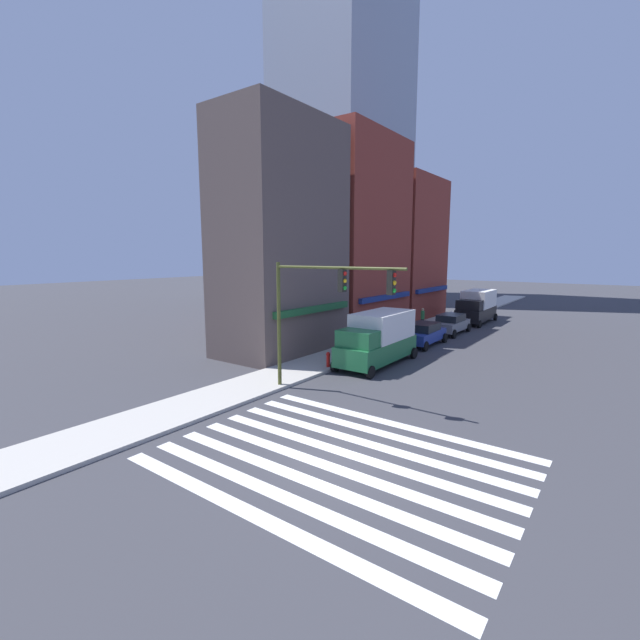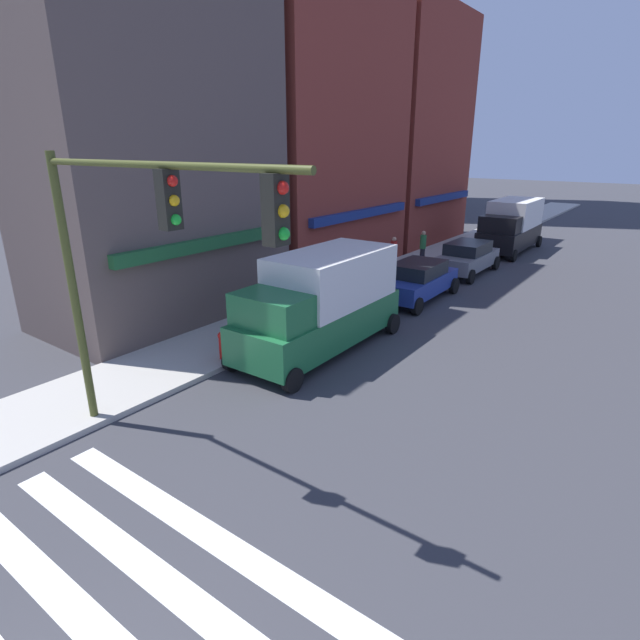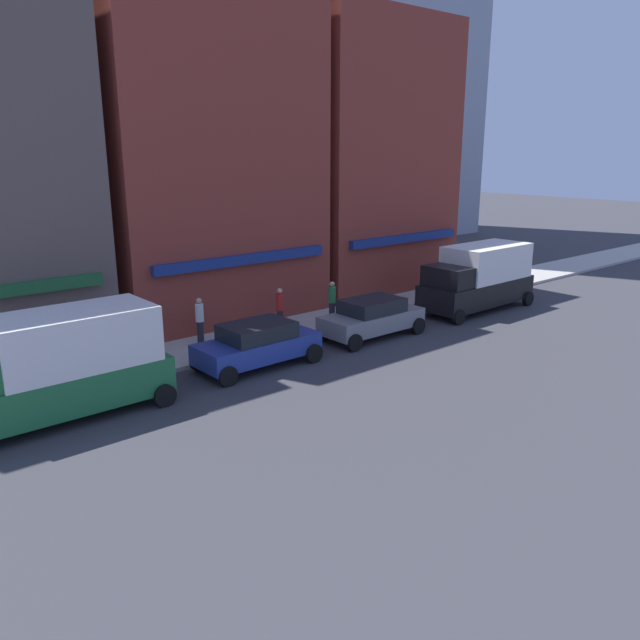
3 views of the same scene
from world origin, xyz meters
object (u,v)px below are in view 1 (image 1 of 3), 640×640
object	(u,v)px
sedan_grey	(451,323)
sedan_blue	(423,333)
traffic_signal	(321,299)
box_truck_black	(477,306)
pedestrian_green_top	(423,318)
fire_hydrant	(328,359)
box_truck_green	(378,338)
pedestrian_white_shirt	(379,326)
pedestrian_red_jacket	(406,321)

from	to	relation	value
sedan_grey	sedan_blue	bearing A→B (deg)	179.85
traffic_signal	box_truck_black	world-z (taller)	traffic_signal
sedan_grey	pedestrian_green_top	xyz separation A→B (m)	(-0.04, 2.40, 0.23)
sedan_grey	fire_hydrant	bearing A→B (deg)	173.31
sedan_blue	pedestrian_green_top	bearing A→B (deg)	22.55
sedan_grey	box_truck_green	bearing A→B (deg)	179.85
pedestrian_white_shirt	sedan_grey	bearing A→B (deg)	113.95
box_truck_black	pedestrian_white_shirt	size ratio (longest dim) A/B	3.52
pedestrian_green_top	pedestrian_white_shirt	size ratio (longest dim) A/B	1.00
traffic_signal	pedestrian_green_top	xyz separation A→B (m)	(18.85, 3.16, -3.35)
sedan_grey	pedestrian_green_top	size ratio (longest dim) A/B	2.49
pedestrian_white_shirt	fire_hydrant	world-z (taller)	pedestrian_white_shirt
traffic_signal	pedestrian_white_shirt	bearing A→B (deg)	17.58
sedan_blue	fire_hydrant	distance (m)	9.44
sedan_blue	pedestrian_green_top	distance (m)	6.02
pedestrian_green_top	fire_hydrant	xyz separation A→B (m)	(-14.80, -0.70, -0.46)
box_truck_green	box_truck_black	bearing A→B (deg)	-0.73
pedestrian_green_top	fire_hydrant	distance (m)	14.82
traffic_signal	pedestrian_white_shirt	distance (m)	14.02
sedan_blue	pedestrian_green_top	xyz separation A→B (m)	(5.52, 2.40, 0.23)
box_truck_green	pedestrian_red_jacket	xyz separation A→B (m)	(9.70, 2.77, -0.51)
sedan_blue	pedestrian_red_jacket	size ratio (longest dim) A/B	2.50
sedan_grey	box_truck_black	world-z (taller)	box_truck_black
pedestrian_white_shirt	traffic_signal	bearing A→B (deg)	-18.93
sedan_grey	pedestrian_green_top	distance (m)	2.41
box_truck_green	pedestrian_green_top	distance (m)	12.45
traffic_signal	box_truck_black	xyz separation A→B (m)	(25.87, 0.76, -2.84)
sedan_grey	pedestrian_white_shirt	distance (m)	6.81
sedan_blue	pedestrian_green_top	size ratio (longest dim) A/B	2.50
box_truck_green	sedan_blue	bearing A→B (deg)	-0.73
traffic_signal	pedestrian_green_top	bearing A→B (deg)	9.50
traffic_signal	box_truck_green	distance (m)	7.27
box_truck_green	traffic_signal	bearing A→B (deg)	-174.24
pedestrian_green_top	fire_hydrant	size ratio (longest dim) A/B	2.10
box_truck_black	pedestrian_white_shirt	distance (m)	13.33
box_truck_black	fire_hydrant	xyz separation A→B (m)	(-21.81, 1.70, -0.97)
pedestrian_green_top	traffic_signal	bearing A→B (deg)	-82.80
pedestrian_white_shirt	sedan_blue	bearing A→B (deg)	59.59
pedestrian_green_top	sedan_grey	bearing A→B (deg)	-1.32
traffic_signal	pedestrian_green_top	size ratio (longest dim) A/B	3.69
sedan_blue	pedestrian_red_jacket	bearing A→B (deg)	41.60
sedan_grey	traffic_signal	bearing A→B (deg)	-177.86
box_truck_green	fire_hydrant	world-z (taller)	box_truck_green
sedan_blue	box_truck_black	xyz separation A→B (m)	(12.53, -0.00, 0.75)
pedestrian_green_top	fire_hydrant	bearing A→B (deg)	-89.59
pedestrian_green_top	sedan_blue	bearing A→B (deg)	-68.80
sedan_grey	fire_hydrant	distance (m)	14.94
fire_hydrant	traffic_signal	bearing A→B (deg)	-148.79
traffic_signal	box_truck_black	size ratio (longest dim) A/B	1.05
pedestrian_red_jacket	pedestrian_green_top	bearing A→B (deg)	-113.49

